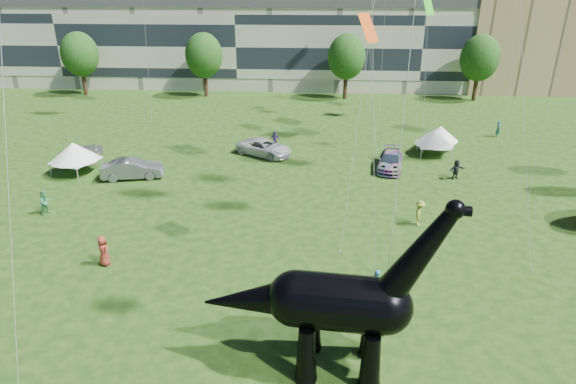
{
  "coord_description": "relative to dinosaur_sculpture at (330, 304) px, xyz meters",
  "views": [
    {
      "loc": [
        4.5,
        -15.62,
        15.43
      ],
      "look_at": [
        2.91,
        8.0,
        5.0
      ],
      "focal_mm": 30.0,
      "sensor_mm": 36.0,
      "label": 1
    }
  ],
  "objects": [
    {
      "name": "ground",
      "position": [
        -5.15,
        -0.66,
        -3.25
      ],
      "size": [
        220.0,
        220.0,
        0.0
      ],
      "primitive_type": "plane",
      "color": "#16330C",
      "rests_on": "ground"
    },
    {
      "name": "terrace_row",
      "position": [
        -13.15,
        61.34,
        2.75
      ],
      "size": [
        78.0,
        11.0,
        12.0
      ],
      "primitive_type": "cube",
      "color": "beige",
      "rests_on": "ground"
    },
    {
      "name": "apartment_block",
      "position": [
        34.85,
        64.34,
        7.75
      ],
      "size": [
        28.0,
        18.0,
        22.0
      ],
      "primitive_type": "cube",
      "color": "tan",
      "rests_on": "ground"
    },
    {
      "name": "tree_far_left",
      "position": [
        -35.15,
        52.34,
        3.05
      ],
      "size": [
        5.2,
        5.2,
        9.44
      ],
      "color": "#382314",
      "rests_on": "ground"
    },
    {
      "name": "tree_mid_left",
      "position": [
        -17.15,
        52.34,
        3.05
      ],
      "size": [
        5.2,
        5.2,
        9.44
      ],
      "color": "#382314",
      "rests_on": "ground"
    },
    {
      "name": "tree_mid_right",
      "position": [
        2.85,
        52.34,
        3.05
      ],
      "size": [
        5.2,
        5.2,
        9.44
      ],
      "color": "#382314",
      "rests_on": "ground"
    },
    {
      "name": "tree_far_right",
      "position": [
        20.85,
        52.34,
        3.05
      ],
      "size": [
        5.2,
        5.2,
        9.44
      ],
      "color": "#382314",
      "rests_on": "ground"
    },
    {
      "name": "dinosaur_sculpture",
      "position": [
        0.0,
        0.0,
        0.0
      ],
      "size": [
        10.54,
        3.12,
        8.6
      ],
      "rotation": [
        0.0,
        0.0,
        -0.09
      ],
      "color": "black",
      "rests_on": "ground"
    },
    {
      "name": "car_silver",
      "position": [
        -22.36,
        24.66,
        -2.58
      ],
      "size": [
        2.23,
        4.14,
        1.34
      ],
      "primitive_type": "imported",
      "rotation": [
        0.0,
        0.0,
        -0.17
      ],
      "color": "silver",
      "rests_on": "ground"
    },
    {
      "name": "car_grey",
      "position": [
        -16.33,
        20.73,
        -2.41
      ],
      "size": [
        5.35,
        2.88,
        1.67
      ],
      "primitive_type": "imported",
      "rotation": [
        0.0,
        0.0,
        1.8
      ],
      "color": "slate",
      "rests_on": "ground"
    },
    {
      "name": "car_white",
      "position": [
        -5.84,
        27.3,
        -2.49
      ],
      "size": [
        6.0,
        4.84,
        1.52
      ],
      "primitive_type": "imported",
      "rotation": [
        0.0,
        0.0,
        1.07
      ],
      "color": "silver",
      "rests_on": "ground"
    },
    {
      "name": "car_dark",
      "position": [
        5.75,
        24.45,
        -2.5
      ],
      "size": [
        2.98,
        5.41,
        1.49
      ],
      "primitive_type": "imported",
      "rotation": [
        0.0,
        0.0,
        -0.18
      ],
      "color": "#595960",
      "rests_on": "ground"
    },
    {
      "name": "gazebo_near",
      "position": [
        10.34,
        28.42,
        -1.49
      ],
      "size": [
        3.78,
        3.78,
        2.5
      ],
      "rotation": [
        0.0,
        0.0,
        -0.05
      ],
      "color": "silver",
      "rests_on": "ground"
    },
    {
      "name": "gazebo_far",
      "position": [
        11.14,
        29.93,
        -1.51
      ],
      "size": [
        4.33,
        4.33,
        2.48
      ],
      "rotation": [
        0.0,
        0.0,
        -0.25
      ],
      "color": "white",
      "rests_on": "ground"
    },
    {
      "name": "gazebo_left",
      "position": [
        -21.63,
        21.52,
        -1.28
      ],
      "size": [
        5.02,
        5.02,
        2.8
      ],
      "rotation": [
        0.0,
        0.0,
        -0.3
      ],
      "color": "white",
      "rests_on": "ground"
    },
    {
      "name": "visitors",
      "position": [
        -6.7,
        15.32,
        -2.36
      ],
      "size": [
        51.51,
        39.21,
        1.88
      ],
      "color": "navy",
      "rests_on": "ground"
    }
  ]
}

